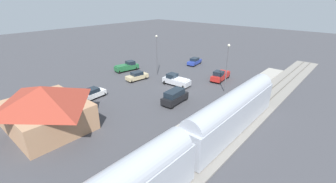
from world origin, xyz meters
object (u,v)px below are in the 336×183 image
Objects in this scene: passenger_train at (185,147)px; suv_black at (175,97)px; sedan_white at (92,94)px; station_building at (45,107)px; pickup_silver at (176,80)px; sedan_tan at (137,76)px; light_pole_near_platform at (227,63)px; sedan_blue at (194,61)px; pedestrian_on_platform at (218,104)px; pickup_red at (220,75)px; pickup_green at (127,66)px; light_pole_lot_center at (157,51)px.

passenger_train is 15.38m from suv_black.
suv_black is at bearing -146.49° from sedan_white.
pickup_silver is at bearing -96.94° from station_building.
suv_black is 0.91× the size of pickup_silver.
sedan_tan is (12.65, -3.38, -0.27)m from suv_black.
light_pole_near_platform is at bearing -110.79° from suv_black.
station_building is at bearing 94.43° from sedan_blue.
light_pole_near_platform is (-11.20, -25.72, 2.28)m from station_building.
passenger_train is 13.64m from pedestrian_on_platform.
sedan_white is (11.49, 21.87, -0.15)m from pickup_red.
light_pole_near_platform is (-22.70, -3.40, 4.22)m from pickup_green.
pickup_silver is 8.50m from light_pole_lot_center.
suv_black is at bearing -115.08° from station_building.
suv_black is 15.16m from light_pole_lot_center.
sedan_blue is at bearing -56.51° from passenger_train.
pedestrian_on_platform is 14.10m from pickup_red.
pickup_silver is at bearing 58.50° from pickup_red.
sedan_white is 0.55× the size of light_pole_lot_center.
pickup_red is (10.34, -25.49, -1.83)m from passenger_train.
sedan_tan is at bearing 40.68° from pickup_red.
sedan_white is at bearing 33.51° from suv_black.
pickup_red and pickup_green have the same top height.
suv_black reaches higher than pedestrian_on_platform.
sedan_tan is at bearing -4.65° from pedestrian_on_platform.
light_pole_near_platform is at bearing -159.11° from pickup_silver.
sedan_tan is (1.22, -10.94, 0.00)m from sedan_white.
sedan_blue is (5.57, -14.02, -0.15)m from pickup_silver.
pedestrian_on_platform is at bearing -128.20° from station_building.
sedan_tan is 0.99× the size of sedan_blue.
pedestrian_on_platform is at bearing 111.19° from light_pole_near_platform.
pickup_green is (11.50, -22.32, -1.94)m from station_building.
light_pole_lot_center is (-7.20, -2.35, 4.23)m from pickup_green.
pedestrian_on_platform is 20.04m from light_pole_lot_center.
light_pole_near_platform reaches higher than pickup_silver.
sedan_white is 0.55× the size of light_pole_near_platform.
pickup_red is 24.70m from sedan_white.
sedan_white is 15.33m from pickup_silver.
pedestrian_on_platform is 0.31× the size of pickup_silver.
passenger_train is at bearing 147.72° from sedan_tan.
pickup_green is at bearing -30.38° from passenger_train.
pickup_green is (19.16, 8.19, 0.00)m from pickup_red.
pickup_silver reaches higher than sedan_tan.
pedestrian_on_platform is 0.34× the size of suv_black.
sedan_white is (3.84, -8.65, -2.09)m from station_building.
pickup_silver is 0.65× the size of light_pole_lot_center.
pickup_silver is 15.08m from sedan_blue.
pedestrian_on_platform is 0.20× the size of light_pole_lot_center.
passenger_train is at bearing 123.49° from sedan_blue.
pickup_red is 1.01× the size of pickup_silver.
suv_black is 1.07× the size of sedan_tan.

